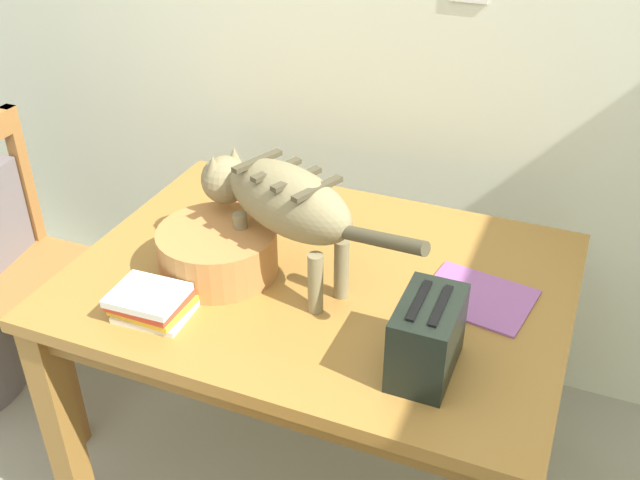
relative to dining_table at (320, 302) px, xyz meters
The scene contains 10 objects.
wall_rear 0.95m from the dining_table, 86.27° to the left, with size 4.27×0.11×2.50m.
dining_table is the anchor object (origin of this frame).
cat 0.32m from the dining_table, 153.39° to the right, with size 0.65×0.31×0.31m.
saucer_bowl 0.29m from the dining_table, behind, with size 0.20×0.20×0.03m, color #B7ADB5.
coffee_mug 0.31m from the dining_table, behind, with size 0.13×0.08×0.08m.
magazine 0.40m from the dining_table, ahead, with size 0.25×0.20×0.01m, color #97559A.
book_stack 0.44m from the dining_table, 134.95° to the right, with size 0.18×0.15×0.07m.
wicker_basket 0.30m from the dining_table, 160.99° to the right, with size 0.30×0.30×0.12m.
toaster 0.45m from the dining_table, 35.81° to the right, with size 0.12×0.20×0.18m.
wooden_chair_near 1.01m from the dining_table, behind, with size 0.42×0.42×0.94m.
Camera 1 is at (0.52, -0.20, 1.79)m, focal length 40.85 mm.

